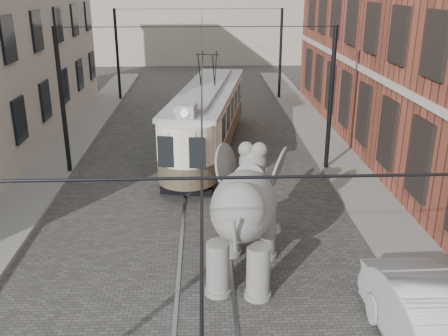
{
  "coord_description": "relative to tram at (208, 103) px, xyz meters",
  "views": [
    {
      "loc": [
        0.03,
        -14.07,
        7.53
      ],
      "look_at": [
        0.64,
        0.73,
        2.1
      ],
      "focal_mm": 40.6,
      "sensor_mm": 36.0,
      "label": 1
    }
  ],
  "objects": [
    {
      "name": "tram",
      "position": [
        0.0,
        0.0,
        0.0
      ],
      "size": [
        4.18,
        11.73,
        4.56
      ],
      "primitive_type": null,
      "rotation": [
        0.0,
        0.0,
        -0.16
      ],
      "color": "beige",
      "rests_on": "ground"
    },
    {
      "name": "ground",
      "position": [
        -0.23,
        -8.95,
        -2.28
      ],
      "size": [
        120.0,
        120.0,
        0.0
      ],
      "primitive_type": "plane",
      "color": "#454340"
    },
    {
      "name": "elephant",
      "position": [
        0.8,
        -10.97,
        -0.68
      ],
      "size": [
        3.88,
        5.7,
        3.2
      ],
      "primitive_type": null,
      "rotation": [
        0.0,
        0.0,
        -0.2
      ],
      "color": "#63605B",
      "rests_on": "ground"
    },
    {
      "name": "parked_car",
      "position": [
        4.53,
        -14.69,
        -1.46
      ],
      "size": [
        1.92,
        5.05,
        1.65
      ],
      "primitive_type": "imported",
      "rotation": [
        0.0,
        0.0,
        0.03
      ],
      "color": "#B5B6BB",
      "rests_on": "ground"
    },
    {
      "name": "sidewalk_right",
      "position": [
        5.77,
        -8.95,
        -2.21
      ],
      "size": [
        2.0,
        60.0,
        0.15
      ],
      "primitive_type": "cube",
      "color": "slate",
      "rests_on": "ground"
    },
    {
      "name": "tram_rails",
      "position": [
        -0.23,
        -8.95,
        -2.27
      ],
      "size": [
        1.54,
        80.0,
        0.02
      ],
      "primitive_type": null,
      "color": "slate",
      "rests_on": "ground"
    },
    {
      "name": "catenary",
      "position": [
        -0.43,
        -3.95,
        0.72
      ],
      "size": [
        11.0,
        30.2,
        6.0
      ],
      "primitive_type": null,
      "color": "black",
      "rests_on": "ground"
    },
    {
      "name": "brick_building",
      "position": [
        10.77,
        0.05,
        3.72
      ],
      "size": [
        8.0,
        26.0,
        12.0
      ],
      "primitive_type": "cube",
      "color": "brown",
      "rests_on": "ground"
    }
  ]
}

